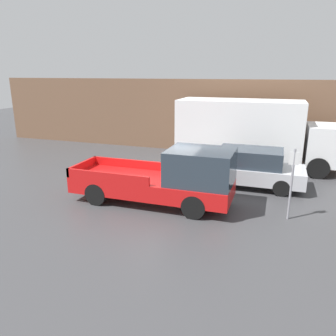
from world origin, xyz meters
The scene contains 7 objects.
ground_plane centered at (0.00, 0.00, 0.00)m, with size 60.00×60.00×0.00m, color #3D3D3F.
building_wall centered at (0.00, 7.49, 2.10)m, with size 28.00×0.15×4.20m.
pickup_truck centered at (0.54, -0.96, 0.98)m, with size 5.77×1.95×2.10m.
car centered at (2.98, 2.03, 0.79)m, with size 4.61×1.83×1.58m.
delivery_truck centered at (2.80, 5.09, 1.76)m, with size 7.85×2.39×3.28m.
parking_sign centered at (4.60, -0.88, 1.31)m, with size 0.30×0.07×2.33m.
newspaper_box centered at (2.62, 7.16, 0.57)m, with size 0.45×0.40×1.15m.
Camera 1 is at (4.05, -11.32, 4.57)m, focal length 35.00 mm.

